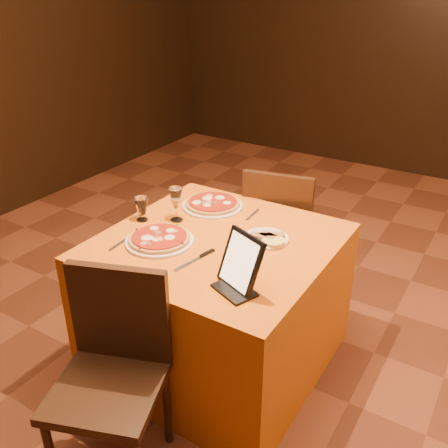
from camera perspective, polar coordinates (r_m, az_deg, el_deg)
The scene contains 13 objects.
floor at distance 2.83m, azimuth 6.55°, elevation -16.82°, with size 6.00×7.00×0.01m, color #5E2D19.
main_table at distance 2.68m, azimuth -0.69°, elevation -8.90°, with size 1.10×1.10×0.75m, color orange.
chair_main_near at distance 2.14m, azimuth -13.23°, elevation -17.91°, with size 0.45×0.45×0.91m, color black, non-canonical shape.
chair_main_far at distance 3.22m, azimuth 6.74°, elevation -0.79°, with size 0.36×0.36×0.91m, color #2F230F, non-canonical shape.
pizza_near at distance 2.47m, azimuth -7.39°, elevation -1.76°, with size 0.34×0.34×0.03m.
pizza_far at distance 2.82m, azimuth -1.31°, elevation 2.25°, with size 0.34×0.34×0.03m.
cutlet_dish at distance 2.48m, azimuth 4.83°, elevation -1.54°, with size 0.23×0.23×0.03m.
wine_glass at distance 2.64m, azimuth -5.49°, elevation 2.26°, with size 0.08×0.08×0.19m, color #E5CF82, non-canonical shape.
water_glass at distance 2.68m, azimuth -9.39°, elevation 1.68°, with size 0.07×0.07×0.13m, color white, non-canonical shape.
tablet at distance 2.06m, azimuth 1.93°, elevation -4.29°, with size 0.21×0.02×0.24m, color black.
knife at distance 2.30m, azimuth -3.42°, elevation -4.24°, with size 0.24×0.02×0.01m, color #B5B6BC.
fork_near at distance 2.48m, azimuth -11.89°, elevation -2.28°, with size 0.15×0.02×0.01m, color silver.
fork_far at distance 2.73m, azimuth 3.32°, elevation 1.05°, with size 0.16×0.02×0.01m, color #BABBC2.
Camera 1 is at (0.81, -1.89, 1.93)m, focal length 40.00 mm.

